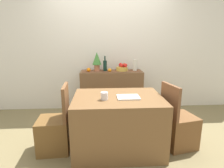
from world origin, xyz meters
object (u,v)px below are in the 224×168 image
fruit_bowl (122,69)px  ceramic_vase (135,65)px  chair_near_window (55,132)px  potted_plant (97,60)px  open_book (128,97)px  dining_table (118,123)px  sideboard_console (111,92)px  wine_bottle (105,66)px  coffee_cup (104,96)px  chair_by_corner (178,128)px

fruit_bowl → ceramic_vase: size_ratio=1.02×
chair_near_window → potted_plant: bearing=67.3°
ceramic_vase → open_book: 1.44m
dining_table → chair_near_window: chair_near_window is taller
sideboard_console → chair_near_window: chair_near_window is taller
wine_bottle → dining_table: wine_bottle is taller
potted_plant → chair_near_window: 1.64m
open_book → coffee_cup: coffee_cup is taller
sideboard_console → potted_plant: 0.70m
chair_near_window → chair_by_corner: size_ratio=1.00×
coffee_cup → dining_table: bearing=31.3°
fruit_bowl → coffee_cup: size_ratio=2.42×
chair_by_corner → open_book: bearing=-175.7°
dining_table → coffee_cup: coffee_cup is taller
sideboard_console → chair_near_window: 1.57m
potted_plant → chair_by_corner: potted_plant is taller
sideboard_console → ceramic_vase: bearing=0.0°
sideboard_console → coffee_cup: sideboard_console is taller
coffee_cup → open_book: bearing=9.6°
wine_bottle → ceramic_vase: 0.59m
coffee_cup → chair_by_corner: bearing=5.9°
coffee_cup → chair_by_corner: size_ratio=0.10×
ceramic_vase → chair_near_window: size_ratio=0.25×
sideboard_console → wine_bottle: size_ratio=4.05×
chair_near_window → fruit_bowl: bearing=51.8°
wine_bottle → fruit_bowl: bearing=-0.0°
dining_table → chair_by_corner: size_ratio=1.28×
wine_bottle → open_book: 1.42m
ceramic_vase → open_book: (-0.33, -1.38, -0.20)m
coffee_cup → chair_by_corner: (1.02, 0.11, -0.52)m
sideboard_console → ceramic_vase: 0.70m
potted_plant → wine_bottle: bearing=0.0°
dining_table → open_book: 0.40m
sideboard_console → ceramic_vase: size_ratio=5.43×
wine_bottle → dining_table: size_ratio=0.26×
fruit_bowl → ceramic_vase: ceramic_vase is taller
chair_by_corner → chair_near_window: bearing=179.8°
potted_plant → chair_by_corner: bearing=-49.7°
sideboard_console → wine_bottle: bearing=180.0°
sideboard_console → wine_bottle: (-0.13, 0.00, 0.53)m
ceramic_vase → open_book: ceramic_vase is taller
coffee_cup → chair_by_corner: 1.15m
coffee_cup → chair_by_corner: chair_by_corner is taller
potted_plant → coffee_cup: bearing=-85.7°
sideboard_console → open_book: (0.13, -1.38, 0.33)m
fruit_bowl → open_book: bearing=-93.1°
sideboard_console → fruit_bowl: fruit_bowl is taller
wine_bottle → coffee_cup: wine_bottle is taller
fruit_bowl → chair_by_corner: size_ratio=0.25×
open_book → fruit_bowl: bearing=86.9°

